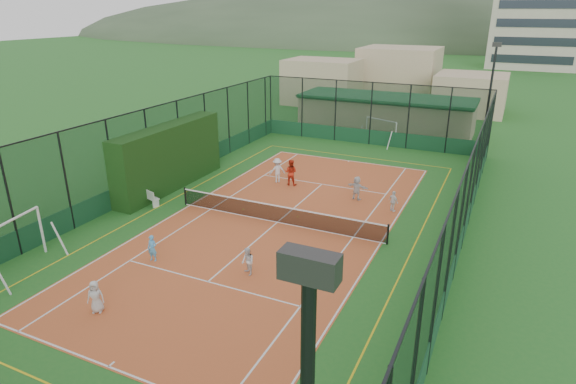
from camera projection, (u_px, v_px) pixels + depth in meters
name	position (u px, v px, depth m)	size (l,w,h in m)	color
ground	(277.00, 223.00, 25.00)	(300.00, 300.00, 0.00)	#236624
court_slab	(277.00, 222.00, 25.00)	(11.17, 23.97, 0.01)	#CB5A2D
tennis_net	(277.00, 213.00, 24.81)	(11.67, 0.12, 1.06)	black
perimeter_fence	(277.00, 177.00, 24.11)	(18.12, 34.12, 5.00)	black
floodlight_ne	(488.00, 103.00, 34.17)	(0.60, 0.26, 8.25)	black
clubhouse	(386.00, 114.00, 43.05)	(15.20, 7.20, 3.15)	tan
distant_hills	(487.00, 43.00, 151.88)	(200.00, 60.00, 24.00)	#384C33
hedge_left	(169.00, 157.00, 29.28)	(1.34, 8.92, 3.90)	black
white_bench	(148.00, 196.00, 27.24)	(1.76, 0.48, 0.99)	white
futsal_goal_near	(13.00, 246.00, 20.11)	(1.00, 3.44, 2.22)	white
futsal_goal_far	(381.00, 132.00, 39.23)	(3.06, 0.89, 1.97)	white
child_near_left	(96.00, 297.00, 17.45)	(0.61, 0.40, 1.26)	silver
child_near_mid	(152.00, 248.00, 21.03)	(0.44, 0.29, 1.20)	#4DA3DB
child_near_right	(248.00, 261.00, 19.92)	(0.59, 0.46, 1.21)	silver
child_far_left	(277.00, 170.00, 30.52)	(1.02, 0.58, 1.57)	silver
child_far_right	(393.00, 201.00, 26.16)	(0.69, 0.29, 1.17)	white
child_far_back	(357.00, 188.00, 27.76)	(1.31, 0.42, 1.41)	silver
coach	(291.00, 172.00, 30.05)	(0.80, 0.62, 1.64)	red
tennis_balls	(310.00, 215.00, 25.76)	(5.96, 1.34, 0.07)	#CCE033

